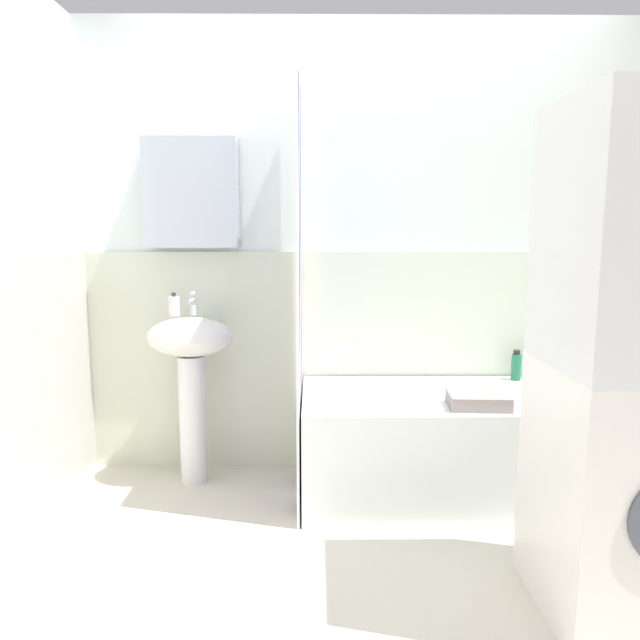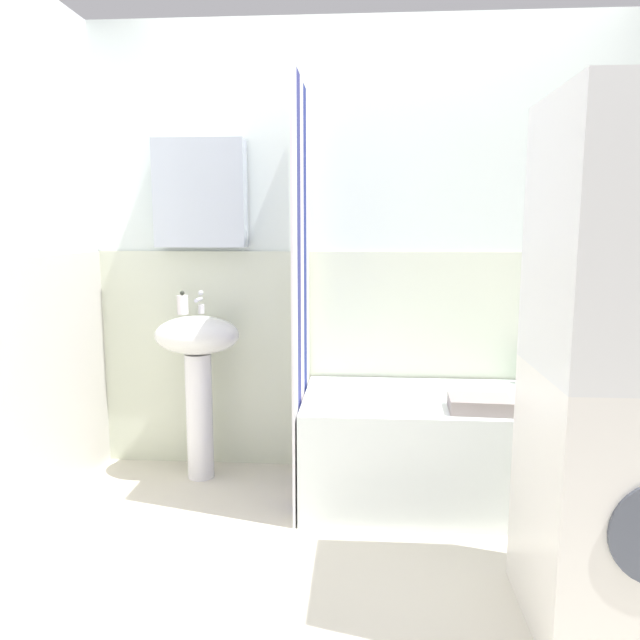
% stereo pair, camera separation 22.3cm
% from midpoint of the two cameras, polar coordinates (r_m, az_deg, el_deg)
% --- Properties ---
extents(ground_plane, '(4.80, 5.60, 0.04)m').
position_cam_midpoint_polar(ground_plane, '(2.47, 4.58, -24.60)').
color(ground_plane, beige).
extents(wall_back_tiled, '(3.60, 0.18, 2.40)m').
position_cam_midpoint_polar(wall_back_tiled, '(3.33, 1.91, 5.38)').
color(wall_back_tiled, white).
rests_on(wall_back_tiled, ground_plane).
extents(sink, '(0.44, 0.34, 0.87)m').
position_cam_midpoint_polar(sink, '(3.25, -13.86, -3.88)').
color(sink, white).
rests_on(sink, ground_plane).
extents(faucet, '(0.03, 0.12, 0.12)m').
position_cam_midpoint_polar(faucet, '(3.28, -13.72, 1.47)').
color(faucet, silver).
rests_on(faucet, sink).
extents(soap_dispenser, '(0.06, 0.06, 0.12)m').
position_cam_midpoint_polar(soap_dispenser, '(3.29, -15.32, 1.29)').
color(soap_dispenser, white).
rests_on(soap_dispenser, sink).
extents(bathtub, '(1.47, 0.73, 0.52)m').
position_cam_midpoint_polar(bathtub, '(3.15, 10.01, -11.37)').
color(bathtub, white).
rests_on(bathtub, ground_plane).
extents(shower_curtain, '(0.01, 0.73, 2.00)m').
position_cam_midpoint_polar(shower_curtain, '(2.93, -4.13, 2.15)').
color(shower_curtain, white).
rests_on(shower_curtain, ground_plane).
extents(shampoo_bottle, '(0.04, 0.04, 0.20)m').
position_cam_midpoint_polar(shampoo_bottle, '(3.51, 19.47, -3.63)').
color(shampoo_bottle, white).
rests_on(shampoo_bottle, bathtub).
extents(conditioner_bottle, '(0.05, 0.05, 0.17)m').
position_cam_midpoint_polar(conditioner_bottle, '(3.48, 17.77, -3.99)').
color(conditioner_bottle, '#24232C').
rests_on(conditioner_bottle, bathtub).
extents(body_wash_bottle, '(0.05, 0.05, 0.16)m').
position_cam_midpoint_polar(body_wash_bottle, '(3.42, 16.01, -4.15)').
color(body_wash_bottle, '#25794F').
rests_on(body_wash_bottle, bathtub).
extents(towel_folded, '(0.28, 0.21, 0.06)m').
position_cam_midpoint_polar(towel_folded, '(2.88, 12.36, -7.34)').
color(towel_folded, gray).
rests_on(towel_folded, bathtub).
extents(washer_dryer_stack, '(0.58, 0.59, 1.74)m').
position_cam_midpoint_polar(washer_dryer_stack, '(2.24, 25.11, -4.12)').
color(washer_dryer_stack, white).
rests_on(washer_dryer_stack, ground_plane).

